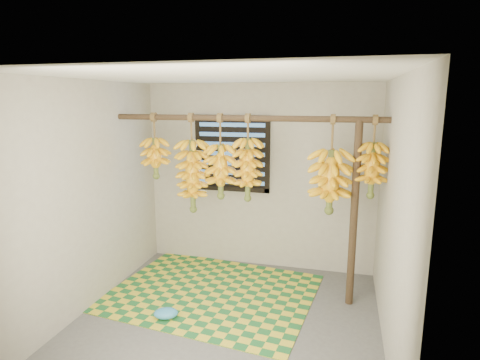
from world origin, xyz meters
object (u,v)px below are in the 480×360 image
(banana_bunch_d, at_px, (248,169))
(banana_bunch_f, at_px, (372,170))
(plastic_bag, at_px, (166,313))
(banana_bunch_c, at_px, (221,171))
(banana_bunch_e, at_px, (330,181))
(support_post, at_px, (354,216))
(banana_bunch_a, at_px, (156,158))
(banana_bunch_b, at_px, (193,176))
(woven_mat, at_px, (212,292))

(banana_bunch_d, xyz_separation_m, banana_bunch_f, (1.30, 0.00, 0.05))
(plastic_bag, bearing_deg, banana_bunch_d, 50.88)
(plastic_bag, relative_size, banana_bunch_d, 0.26)
(banana_bunch_d, bearing_deg, banana_bunch_c, 180.00)
(banana_bunch_e, bearing_deg, support_post, 0.00)
(banana_bunch_a, distance_m, banana_bunch_f, 2.41)
(support_post, xyz_separation_m, banana_bunch_c, (-1.46, 0.00, 0.41))
(banana_bunch_b, bearing_deg, banana_bunch_a, -180.00)
(woven_mat, distance_m, banana_bunch_f, 2.25)
(banana_bunch_c, relative_size, banana_bunch_d, 0.99)
(plastic_bag, bearing_deg, banana_bunch_e, 27.56)
(woven_mat, relative_size, banana_bunch_c, 2.38)
(banana_bunch_a, bearing_deg, support_post, 0.00)
(woven_mat, relative_size, banana_bunch_b, 2.00)
(banana_bunch_a, xyz_separation_m, banana_bunch_d, (1.11, 0.00, -0.09))
(banana_bunch_c, relative_size, banana_bunch_e, 0.92)
(banana_bunch_d, relative_size, banana_bunch_f, 1.13)
(woven_mat, height_order, banana_bunch_b, banana_bunch_b)
(banana_bunch_a, xyz_separation_m, banana_bunch_b, (0.45, 0.00, -0.19))
(banana_bunch_a, bearing_deg, banana_bunch_e, 0.00)
(plastic_bag, relative_size, banana_bunch_b, 0.22)
(banana_bunch_d, height_order, banana_bunch_e, same)
(banana_bunch_d, bearing_deg, support_post, 0.00)
(plastic_bag, distance_m, banana_bunch_a, 1.74)
(support_post, height_order, banana_bunch_c, banana_bunch_c)
(woven_mat, bearing_deg, banana_bunch_d, 22.15)
(woven_mat, distance_m, banana_bunch_c, 1.41)
(banana_bunch_e, bearing_deg, woven_mat, -173.01)
(support_post, relative_size, woven_mat, 0.89)
(banana_bunch_e, height_order, banana_bunch_f, same)
(woven_mat, xyz_separation_m, banana_bunch_c, (0.07, 0.16, 1.40))
(woven_mat, bearing_deg, banana_bunch_b, 149.69)
(banana_bunch_a, bearing_deg, woven_mat, -12.23)
(plastic_bag, distance_m, banana_bunch_c, 1.61)
(support_post, xyz_separation_m, woven_mat, (-1.54, -0.16, -0.99))
(banana_bunch_c, relative_size, banana_bunch_f, 1.12)
(banana_bunch_d, distance_m, banana_bunch_e, 0.90)
(plastic_bag, relative_size, banana_bunch_f, 0.30)
(support_post, xyz_separation_m, banana_bunch_f, (0.15, 0.00, 0.49))
(banana_bunch_b, distance_m, banana_bunch_d, 0.66)
(plastic_bag, height_order, banana_bunch_a, banana_bunch_a)
(plastic_bag, height_order, banana_bunch_c, banana_bunch_c)
(woven_mat, relative_size, banana_bunch_d, 2.36)
(woven_mat, relative_size, banana_bunch_e, 2.19)
(plastic_bag, height_order, banana_bunch_b, banana_bunch_b)
(support_post, relative_size, banana_bunch_e, 1.94)
(banana_bunch_c, bearing_deg, banana_bunch_f, 0.00)
(banana_bunch_b, xyz_separation_m, banana_bunch_e, (1.54, 0.00, 0.02))
(banana_bunch_c, bearing_deg, banana_bunch_d, 0.00)
(banana_bunch_a, height_order, banana_bunch_d, same)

